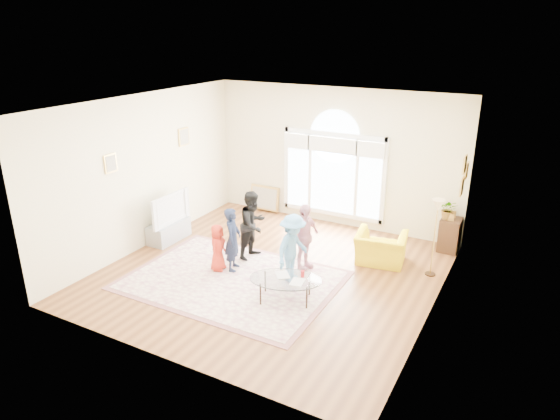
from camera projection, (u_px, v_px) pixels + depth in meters
The scene contains 18 objects.
ground at pixel (271, 273), 9.57m from camera, with size 6.00×6.00×0.00m, color #583118.
room_shell at pixel (332, 161), 11.35m from camera, with size 6.00×6.00×6.00m.
area_rug at pixel (232, 280), 9.28m from camera, with size 3.60×2.60×0.02m, color beige.
rug_border at pixel (232, 280), 9.28m from camera, with size 3.80×2.80×0.01m, color #885455.
tv_console at pixel (169, 231), 10.97m from camera, with size 0.45×1.00×0.42m, color gray.
television at pixel (167, 208), 10.78m from camera, with size 0.18×1.16×0.67m.
coffee_table at pixel (285, 280), 8.48m from camera, with size 1.42×1.15×0.54m.
armchair at pixel (381, 248), 9.88m from camera, with size 0.96×0.84×0.63m, color yellow.
side_cabinet at pixel (450, 235), 10.43m from camera, with size 0.40×0.50×0.70m, color black.
floor_lamp at pixel (437, 212), 9.07m from camera, with size 0.27×0.27×1.51m.
plant_pedestal at pixel (445, 235), 10.43m from camera, with size 0.20×0.20×0.70m, color white.
potted_plant at pixel (449, 209), 10.24m from camera, with size 0.38×0.33×0.43m, color #33722D.
leaning_picture at pixel (265, 211), 12.77m from camera, with size 0.80×0.05×0.62m, color tan.
child_red at pixel (218, 247), 9.52m from camera, with size 0.45×0.29×0.92m, color red.
child_navy at pixel (233, 239), 9.47m from camera, with size 0.46×0.30×1.25m, color #151C32.
child_black at pixel (253, 225), 9.97m from camera, with size 0.68×0.53×1.39m, color black.
child_pink at pixel (304, 237), 9.48m from camera, with size 0.77×0.32×1.32m, color pink.
child_blue at pixel (293, 249), 9.01m from camera, with size 0.84×0.48×1.30m, color #5795CB.
Camera 1 is at (4.23, -7.43, 4.47)m, focal length 32.00 mm.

